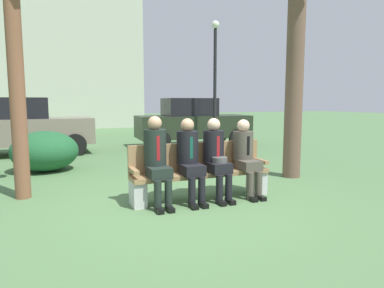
# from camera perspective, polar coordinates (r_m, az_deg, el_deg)

# --- Properties ---
(ground_plane) EXTENTS (80.00, 80.00, 0.00)m
(ground_plane) POSITION_cam_1_polar(r_m,az_deg,el_deg) (5.34, -0.69, -10.05)
(ground_plane) COLOR #4F7546
(park_bench) EXTENTS (2.29, 0.44, 0.90)m
(park_bench) POSITION_cam_1_polar(r_m,az_deg,el_deg) (5.63, 1.32, -4.59)
(park_bench) COLOR #99754C
(park_bench) RESTS_ON ground
(seated_man_leftmost) EXTENTS (0.34, 0.72, 1.35)m
(seated_man_leftmost) POSITION_cam_1_polar(r_m,az_deg,el_deg) (5.20, -5.83, -2.04)
(seated_man_leftmost) COLOR #1E2823
(seated_man_leftmost) RESTS_ON ground
(seated_man_centerleft) EXTENTS (0.34, 0.72, 1.31)m
(seated_man_centerleft) POSITION_cam_1_polar(r_m,az_deg,el_deg) (5.37, -0.42, -1.95)
(seated_man_centerleft) COLOR black
(seated_man_centerleft) RESTS_ON ground
(seated_man_centerright) EXTENTS (0.34, 0.72, 1.30)m
(seated_man_centerright) POSITION_cam_1_polar(r_m,az_deg,el_deg) (5.55, 4.00, -1.73)
(seated_man_centerright) COLOR black
(seated_man_centerright) RESTS_ON ground
(seated_man_rightmost) EXTENTS (0.34, 0.72, 1.27)m
(seated_man_rightmost) POSITION_cam_1_polar(r_m,az_deg,el_deg) (5.82, 8.85, -1.51)
(seated_man_rightmost) COLOR #4C473D
(seated_man_rightmost) RESTS_ON ground
(palm_tree_short) EXTENTS (1.44, 1.51, 5.03)m
(palm_tree_short) POSITION_cam_1_polar(r_m,az_deg,el_deg) (7.64, 16.94, 20.54)
(palm_tree_short) COLOR brown
(palm_tree_short) RESTS_ON ground
(shrub_near_bench) EXTENTS (1.46, 1.34, 0.91)m
(shrub_near_bench) POSITION_cam_1_polar(r_m,az_deg,el_deg) (8.46, -23.13, -1.10)
(shrub_near_bench) COLOR #205930
(shrub_near_bench) RESTS_ON ground
(parked_car_near) EXTENTS (3.96, 1.82, 1.68)m
(parked_car_near) POSITION_cam_1_polar(r_m,az_deg,el_deg) (11.24, -26.35, 2.58)
(parked_car_near) COLOR slate
(parked_car_near) RESTS_ON ground
(parked_car_far) EXTENTS (3.98, 1.88, 1.68)m
(parked_car_far) POSITION_cam_1_polar(r_m,az_deg,el_deg) (12.12, 0.03, 3.58)
(parked_car_far) COLOR #232D1E
(parked_car_far) RESTS_ON ground
(street_lamp) EXTENTS (0.24, 0.24, 4.01)m
(street_lamp) POSITION_cam_1_polar(r_m,az_deg,el_deg) (10.89, 3.81, 11.51)
(street_lamp) COLOR black
(street_lamp) RESTS_ON ground
(building_backdrop) EXTENTS (12.15, 8.66, 8.89)m
(building_backdrop) POSITION_cam_1_polar(r_m,az_deg,el_deg) (24.93, -23.87, 13.13)
(building_backdrop) COLOR #B4BDA6
(building_backdrop) RESTS_ON ground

